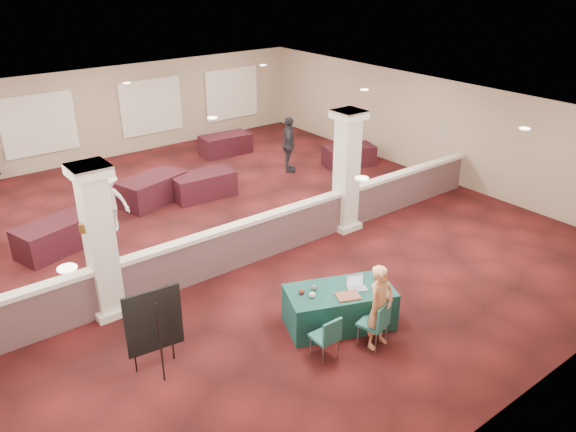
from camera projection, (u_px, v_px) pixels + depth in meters
ground at (219, 238)px, 14.54m from camera, size 16.00×16.00×0.00m
wall_back at (98, 115)px, 19.61m from camera, size 16.00×0.04×3.20m
wall_front at (502, 340)px, 8.11m from camera, size 16.00×0.04×3.20m
wall_right at (428, 126)px, 18.29m from camera, size 0.04×16.00×3.20m
ceiling at (212, 117)px, 13.19m from camera, size 16.00×16.00×0.02m
partition_wall at (251, 240)px, 13.22m from camera, size 15.60×0.28×1.10m
column_left at (100, 241)px, 10.83m from camera, size 0.72×0.72×3.20m
column_right at (347, 170)px, 14.43m from camera, size 0.72×0.72×3.20m
sconce_left at (82, 228)px, 10.52m from camera, size 0.12×0.12×0.18m
sconce_right at (111, 221)px, 10.83m from camera, size 0.12×0.12×0.18m
near_table at (339, 307)px, 10.98m from camera, size 2.30×1.73×0.79m
conf_chair_main at (377, 321)px, 10.31m from camera, size 0.57×0.57×0.94m
conf_chair_side at (328, 335)px, 9.99m from camera, size 0.44×0.45×0.87m
easel_board at (154, 322)px, 9.42m from camera, size 0.98×0.53×1.67m
woman at (380, 307)px, 10.21m from camera, size 0.65×0.48×1.67m
far_table_front_left at (56, 236)px, 13.78m from camera, size 2.08×1.45×0.77m
far_table_front_center at (203, 185)px, 16.88m from camera, size 1.91×1.05×0.75m
far_table_front_right at (349, 156)px, 19.45m from camera, size 1.90×1.35×0.70m
far_table_back_center at (153, 190)px, 16.50m from camera, size 2.17×1.52×0.80m
far_table_back_right at (226, 144)px, 20.58m from camera, size 1.85×1.01×0.73m
attendee_b at (109, 202)px, 14.63m from camera, size 1.12×1.02×1.64m
attendee_c at (289, 145)px, 18.68m from camera, size 1.08×1.19×1.87m
laptop_base at (357, 288)px, 10.84m from camera, size 0.43×0.37×0.02m
laptop_screen at (355, 279)px, 10.90m from camera, size 0.34×0.15×0.24m
screen_glow at (355, 280)px, 10.90m from camera, size 0.30×0.13×0.21m
knitting at (348, 296)px, 10.58m from camera, size 0.53×0.46×0.03m
yarn_cream at (312, 295)px, 10.55m from camera, size 0.12×0.12×0.12m
yarn_red at (302, 292)px, 10.65m from camera, size 0.11×0.11×0.11m
yarn_grey at (314, 288)px, 10.78m from camera, size 0.11×0.11×0.11m
scissors at (380, 292)px, 10.72m from camera, size 0.13×0.08×0.01m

